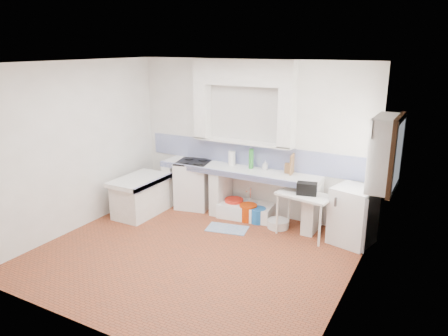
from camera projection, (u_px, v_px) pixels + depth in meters
The scene contains 36 objects.
floor at pixel (192, 254), 6.42m from camera, with size 4.50×4.50×0.00m, color brown.
ceiling at pixel (188, 63), 5.65m from camera, with size 4.50×4.50×0.00m, color white.
wall_back at pixel (251, 139), 7.72m from camera, with size 4.50×4.50×0.00m, color white.
wall_front at pixel (83, 211), 4.35m from camera, with size 4.50×4.50×0.00m, color white.
wall_left at pixel (76, 147), 7.07m from camera, with size 4.50×4.50×0.00m, color white.
wall_right at pixel (352, 190), 5.00m from camera, with size 4.50×4.50×0.00m, color white.
alcove_mass at pixel (243, 72), 7.34m from camera, with size 1.90×0.25×0.45m, color white.
window_frame at pixel (386, 153), 5.87m from camera, with size 0.35×0.86×1.06m, color #382012.
lace_valance at pixel (377, 125), 5.84m from camera, with size 0.01×0.84×0.24m, color white.
counter_slab at pixel (238, 171), 7.66m from camera, with size 3.00×0.60×0.08m, color white.
counter_lip at pixel (231, 175), 7.43m from camera, with size 3.00×0.04×0.10m, color navy.
counter_pier_left at pixel (174, 183), 8.43m from camera, with size 0.20×0.55×0.82m, color white.
counter_pier_mid at pixel (221, 191), 7.95m from camera, with size 0.20×0.55×0.82m, color white.
counter_pier_right at pixel (312, 208), 7.14m from camera, with size 0.20×0.55×0.82m, color white.
peninsula_top at pixel (140, 180), 7.78m from camera, with size 0.70×1.10×0.08m, color white.
peninsula_base at pixel (141, 198), 7.88m from camera, with size 0.60×1.00×0.62m, color white.
peninsula_lip at pixel (154, 183), 7.63m from camera, with size 0.04×1.10×0.10m, color navy.
backsplash at pixel (250, 155), 7.79m from camera, with size 4.27×0.03×0.40m, color navy.
stove at pixel (194, 185), 8.21m from camera, with size 0.62×0.60×0.88m, color white.
sink at pixel (246, 211), 7.79m from camera, with size 0.96×0.52×0.23m, color white.
side_table at pixel (304, 215), 6.96m from camera, with size 0.87×0.48×0.04m, color white.
fridge at pixel (353, 216), 6.70m from camera, with size 0.59×0.59×0.92m, color white.
bucket_red at pixel (234, 207), 7.87m from camera, with size 0.34×0.34×0.31m, color red.
bucket_orange at pixel (248, 212), 7.65m from camera, with size 0.32×0.32×0.29m, color #C83603.
bucket_blue at pixel (258, 215), 7.55m from camera, with size 0.28×0.28×0.27m, color #1A61B0.
basin_white at pixel (278, 224), 7.35m from camera, with size 0.37×0.37×0.14m, color white.
water_bottle_a at pixel (246, 207), 7.94m from camera, with size 0.07×0.07×0.27m, color silver.
water_bottle_b at pixel (256, 209), 7.83m from camera, with size 0.07×0.07×0.27m, color silver.
black_bag at pixel (307, 189), 6.82m from camera, with size 0.31×0.18×0.20m, color black.
green_bottle_a at pixel (251, 160), 7.60m from camera, with size 0.07×0.07×0.33m, color #2A802E.
green_bottle_b at pixel (251, 158), 7.64m from camera, with size 0.08×0.08×0.35m, color #2A802E.
knife_block at pixel (288, 168), 7.35m from camera, with size 0.09×0.07×0.18m, color #98693D.
cutting_board at pixel (292, 164), 7.29m from camera, with size 0.02×0.25×0.34m, color #98693D.
paper_towel at pixel (232, 158), 7.84m from camera, with size 0.13×0.13×0.26m, color white.
soap_bottle at pixel (265, 165), 7.54m from camera, with size 0.08×0.08×0.17m, color white.
rug at pixel (227, 229), 7.31m from camera, with size 0.69×0.39×0.01m, color #40649A.
Camera 1 is at (3.21, -4.87, 3.03)m, focal length 34.32 mm.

